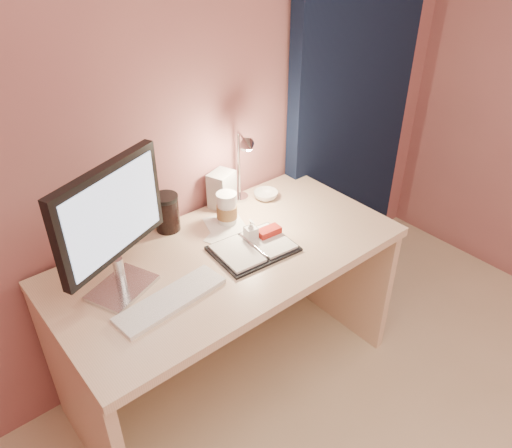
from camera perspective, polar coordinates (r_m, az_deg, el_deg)
room at (r=2.59m, az=9.76°, el=15.47°), size 3.50×3.50×3.50m
desk at (r=2.17m, az=-4.19°, el=-7.20°), size 1.40×0.70×0.73m
monitor at (r=1.70m, az=-16.39°, el=0.30°), size 0.44×0.24×0.49m
keyboard at (r=1.78m, az=-9.70°, el=-8.52°), size 0.42×0.16×0.02m
planner at (r=1.99m, az=-0.16°, el=-2.59°), size 0.33×0.26×0.05m
paper_a at (r=2.07m, az=-3.42°, el=-1.45°), size 0.19×0.19×0.00m
paper_b at (r=2.15m, az=-3.56°, el=-0.01°), size 0.20×0.20×0.00m
coffee_cup at (r=2.13m, az=-3.35°, el=1.71°), size 0.09×0.09×0.14m
bowl at (r=2.33m, az=1.13°, el=3.33°), size 0.11×0.11×0.04m
lotion_bottle at (r=2.01m, az=-0.58°, el=-0.84°), size 0.06×0.06×0.11m
dark_jar at (r=2.11m, az=-10.14°, el=1.08°), size 0.10×0.10×0.15m
product_box at (r=2.24m, az=-3.93°, el=3.95°), size 0.14×0.12×0.17m
desk_lamp at (r=2.19m, az=-0.01°, el=7.37°), size 0.13×0.22×0.35m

